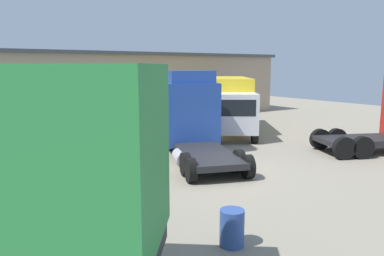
{
  "coord_description": "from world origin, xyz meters",
  "views": [
    {
      "loc": [
        -8.98,
        -11.22,
        4.17
      ],
      "look_at": [
        -0.27,
        1.67,
        1.6
      ],
      "focal_mm": 35.0,
      "sensor_mm": 36.0,
      "label": 1
    }
  ],
  "objects_px": {
    "box_truck_white": "(230,101)",
    "delivery_van_teal": "(5,138)",
    "tractor_unit_blue": "(191,116)",
    "traffic_cone": "(110,170)",
    "oil_drum": "(232,228)"
  },
  "relations": [
    {
      "from": "box_truck_white",
      "to": "delivery_van_teal",
      "type": "xyz_separation_m",
      "value": [
        -13.5,
        -2.69,
        -0.51
      ]
    },
    {
      "from": "tractor_unit_blue",
      "to": "box_truck_white",
      "type": "height_order",
      "value": "tractor_unit_blue"
    },
    {
      "from": "delivery_van_teal",
      "to": "tractor_unit_blue",
      "type": "bearing_deg",
      "value": -128.74
    },
    {
      "from": "box_truck_white",
      "to": "traffic_cone",
      "type": "xyz_separation_m",
      "value": [
        -10.3,
        -5.29,
        -1.7
      ]
    },
    {
      "from": "tractor_unit_blue",
      "to": "traffic_cone",
      "type": "bearing_deg",
      "value": 127.57
    },
    {
      "from": "tractor_unit_blue",
      "to": "oil_drum",
      "type": "relative_size",
      "value": 7.98
    },
    {
      "from": "oil_drum",
      "to": "traffic_cone",
      "type": "bearing_deg",
      "value": 92.12
    },
    {
      "from": "delivery_van_teal",
      "to": "oil_drum",
      "type": "xyz_separation_m",
      "value": [
        3.46,
        -9.46,
        -1.0
      ]
    },
    {
      "from": "traffic_cone",
      "to": "box_truck_white",
      "type": "bearing_deg",
      "value": 27.2
    },
    {
      "from": "box_truck_white",
      "to": "delivery_van_teal",
      "type": "relative_size",
      "value": 1.5
    },
    {
      "from": "box_truck_white",
      "to": "oil_drum",
      "type": "relative_size",
      "value": 9.29
    },
    {
      "from": "traffic_cone",
      "to": "tractor_unit_blue",
      "type": "bearing_deg",
      "value": 17.28
    },
    {
      "from": "oil_drum",
      "to": "delivery_van_teal",
      "type": "bearing_deg",
      "value": 110.08
    },
    {
      "from": "tractor_unit_blue",
      "to": "delivery_van_teal",
      "type": "relative_size",
      "value": 1.29
    },
    {
      "from": "delivery_van_teal",
      "to": "oil_drum",
      "type": "bearing_deg",
      "value": 169.5
    }
  ]
}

